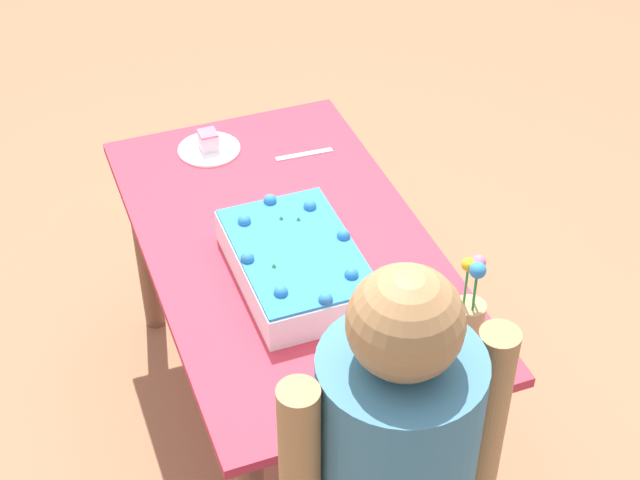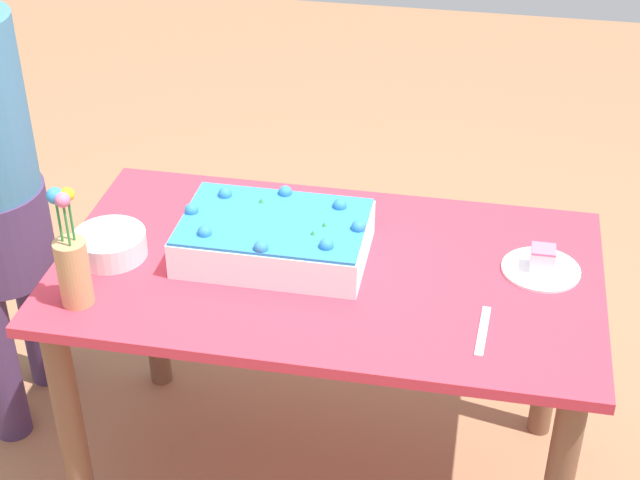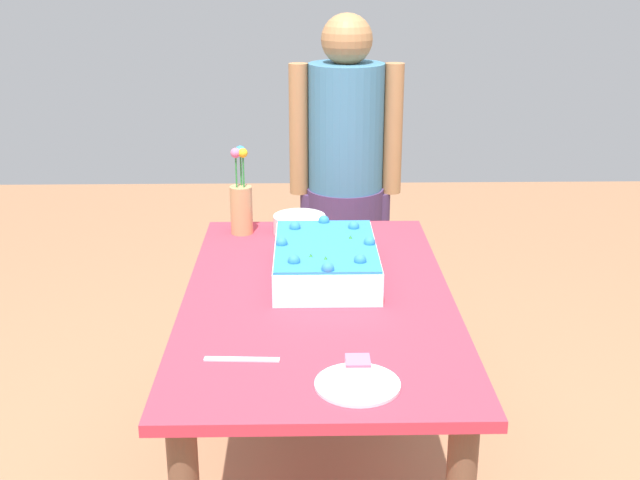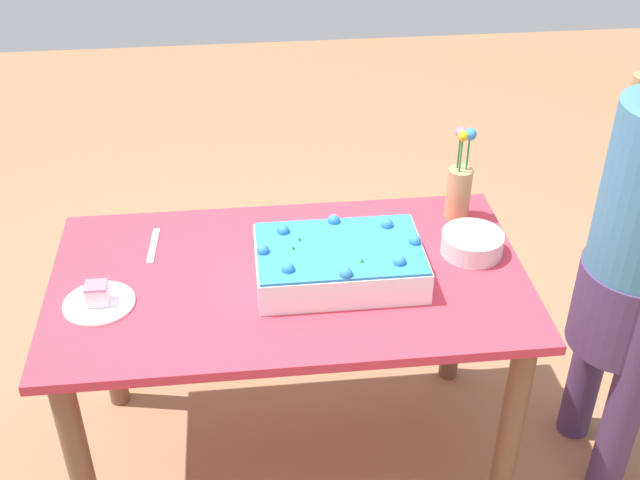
# 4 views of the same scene
# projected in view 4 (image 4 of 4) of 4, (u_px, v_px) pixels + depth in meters

# --- Properties ---
(ground_plane) EXTENTS (8.00, 8.00, 0.00)m
(ground_plane) POSITION_uv_depth(u_px,v_px,m) (294.00, 451.00, 2.76)
(ground_plane) COLOR #9B6A49
(dining_table) EXTENTS (1.38, 0.78, 0.75)m
(dining_table) POSITION_uv_depth(u_px,v_px,m) (290.00, 309.00, 2.41)
(dining_table) COLOR #CC3244
(dining_table) RESTS_ON ground_plane
(sheet_cake) EXTENTS (0.48, 0.31, 0.13)m
(sheet_cake) POSITION_uv_depth(u_px,v_px,m) (339.00, 262.00, 2.30)
(sheet_cake) COLOR white
(sheet_cake) RESTS_ON dining_table
(serving_plate_with_slice) EXTENTS (0.20, 0.20, 0.07)m
(serving_plate_with_slice) POSITION_uv_depth(u_px,v_px,m) (98.00, 299.00, 2.21)
(serving_plate_with_slice) COLOR white
(serving_plate_with_slice) RESTS_ON dining_table
(cake_knife) EXTENTS (0.03, 0.19, 0.00)m
(cake_knife) POSITION_uv_depth(u_px,v_px,m) (153.00, 245.00, 2.46)
(cake_knife) COLOR silver
(cake_knife) RESTS_ON dining_table
(flower_vase) EXTENTS (0.08, 0.08, 0.31)m
(flower_vase) POSITION_uv_depth(u_px,v_px,m) (459.00, 186.00, 2.54)
(flower_vase) COLOR tan
(flower_vase) RESTS_ON dining_table
(fruit_bowl) EXTENTS (0.19, 0.19, 0.07)m
(fruit_bowl) POSITION_uv_depth(u_px,v_px,m) (472.00, 243.00, 2.41)
(fruit_bowl) COLOR silver
(fruit_bowl) RESTS_ON dining_table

